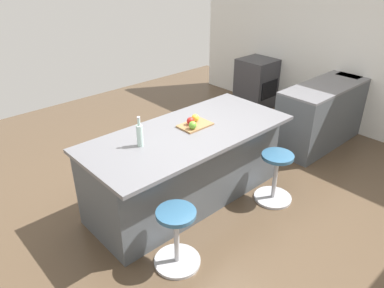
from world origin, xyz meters
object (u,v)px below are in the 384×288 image
at_px(oven_range, 256,83).
at_px(cutting_board, 195,125).
at_px(kitchen_island, 186,165).
at_px(stool_middle, 177,239).
at_px(apple_red, 191,121).
at_px(water_bottle, 140,135).
at_px(apple_yellow, 195,118).
at_px(apple_green, 193,125).
at_px(stool_by_window, 275,179).

distance_m(oven_range, cutting_board, 3.08).
bearing_deg(kitchen_island, stool_middle, 43.44).
relative_size(oven_range, apple_red, 10.44).
bearing_deg(stool_middle, water_bottle, -103.04).
bearing_deg(apple_yellow, oven_range, -155.22).
xyz_separation_m(kitchen_island, apple_green, (-0.04, 0.06, 0.51)).
bearing_deg(stool_middle, apple_red, -138.74).
bearing_deg(water_bottle, kitchen_island, 176.82).
bearing_deg(stool_middle, kitchen_island, -136.56).
height_order(apple_green, water_bottle, water_bottle).
bearing_deg(apple_green, apple_red, -119.86).
bearing_deg(stool_by_window, oven_range, -136.86).
bearing_deg(kitchen_island, apple_green, 125.21).
distance_m(kitchen_island, water_bottle, 0.81).
distance_m(stool_by_window, stool_middle, 1.49).
relative_size(stool_by_window, apple_green, 6.85).
relative_size(stool_by_window, water_bottle, 1.93).
xyz_separation_m(stool_middle, apple_red, (-0.84, -0.74, 0.68)).
distance_m(apple_red, water_bottle, 0.67).
bearing_deg(oven_range, water_bottle, 20.22).
height_order(stool_by_window, stool_middle, same).
relative_size(oven_range, apple_yellow, 10.49).
bearing_deg(apple_yellow, stool_by_window, 125.48).
bearing_deg(apple_red, cutting_board, 146.28).
xyz_separation_m(apple_red, water_bottle, (0.67, 0.00, 0.06)).
height_order(oven_range, kitchen_island, kitchen_island).
height_order(kitchen_island, stool_by_window, kitchen_island).
distance_m(stool_by_window, apple_red, 1.19).
height_order(kitchen_island, apple_red, apple_red).
height_order(apple_red, apple_green, apple_green).
xyz_separation_m(kitchen_island, apple_yellow, (-0.20, -0.06, 0.51)).
distance_m(kitchen_island, stool_by_window, 1.04).
bearing_deg(stool_middle, stool_by_window, 180.00).
distance_m(oven_range, water_bottle, 3.74).
bearing_deg(apple_yellow, cutting_board, 45.65).
distance_m(apple_red, apple_green, 0.11).
bearing_deg(stool_middle, apple_yellow, -140.75).
xyz_separation_m(stool_by_window, stool_middle, (1.49, 0.00, 0.00)).
xyz_separation_m(stool_middle, apple_green, (-0.79, -0.64, 0.68)).
bearing_deg(cutting_board, water_bottle, -2.08).
bearing_deg(apple_red, kitchen_island, 19.12).
xyz_separation_m(oven_range, stool_middle, (3.63, 2.01, -0.16)).
height_order(stool_by_window, apple_red, apple_red).
bearing_deg(cutting_board, apple_red, -33.72).
relative_size(oven_range, cutting_board, 2.48).
bearing_deg(kitchen_island, oven_range, -155.66).
distance_m(oven_range, apple_green, 3.20).
xyz_separation_m(oven_range, water_bottle, (3.46, 1.28, 0.58)).
distance_m(kitchen_island, stool_middle, 1.04).
bearing_deg(cutting_board, apple_yellow, -134.35).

